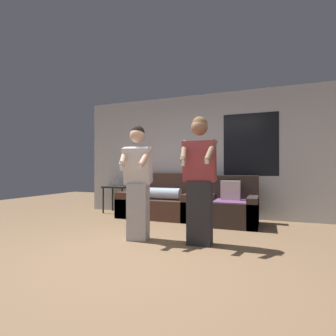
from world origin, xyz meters
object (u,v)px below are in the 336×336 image
Objects in this scene: armchair at (230,208)px; person_right at (200,179)px; side_table at (117,190)px; person_left at (138,181)px; couch at (162,202)px.

armchair is 0.57× the size of person_right.
person_left reaches higher than side_table.
armchair is (1.49, -0.22, -0.01)m from couch.
person_right is at bearing -53.73° from couch.
person_right reaches higher than person_left.
person_right is (2.50, -1.91, 0.35)m from side_table.
side_table is 2.58m from person_left.
couch is 1.26m from side_table.
side_table is at bearing 142.60° from person_right.
couch is 0.99× the size of person_right.
person_left reaches higher than armchair.
person_left is at bearing -173.88° from person_right.
couch is at bearing 171.74° from armchair.
person_right is at bearing -98.21° from armchair.
couch is 2.23m from person_right.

